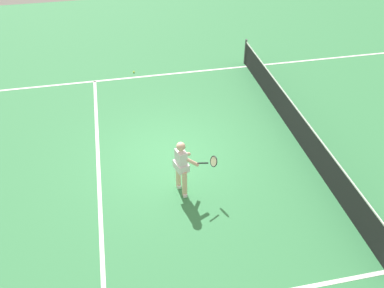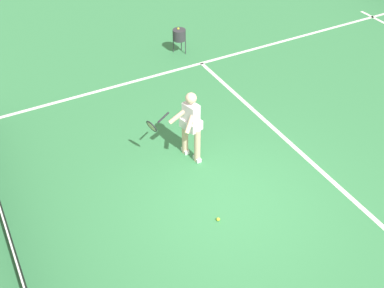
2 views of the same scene
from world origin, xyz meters
name	(u,v)px [view 1 (image 1 of 2)]	position (x,y,z in m)	size (l,w,h in m)	color
ground_plane	(171,155)	(0.00, 0.00, 0.00)	(28.13, 28.13, 0.00)	#38844C
service_line_marking	(98,164)	(0.00, -2.05, 0.00)	(9.59, 0.10, 0.01)	white
sideline_left_marking	(150,76)	(-4.79, 0.00, 0.00)	(0.10, 19.64, 0.01)	white
court_net	(298,126)	(0.00, 3.80, 0.46)	(10.27, 0.08, 0.99)	#4C4C51
tennis_player	(182,165)	(1.51, 0.06, 0.85)	(0.66, 1.07, 1.55)	beige
tennis_ball_mid	(134,72)	(-5.17, -0.57, 0.03)	(0.07, 0.07, 0.07)	#D1E533
tennis_ball_far	(184,146)	(-0.29, 0.45, 0.03)	(0.07, 0.07, 0.07)	#D1E533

